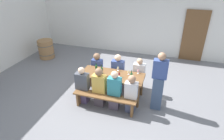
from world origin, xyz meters
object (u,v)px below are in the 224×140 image
wooden_door (194,36)px  bench_near (105,99)px  wine_glass_3 (118,67)px  seated_guest_far_2 (139,76)px  wine_glass_0 (129,71)px  standing_host (159,83)px  tasting_table (112,77)px  seated_guest_far_0 (97,70)px  seated_guest_near_1 (99,88)px  seated_guest_near_3 (131,94)px  wine_bottle_2 (96,68)px  wine_glass_1 (119,73)px  wine_glass_2 (138,70)px  wine_barrel (46,49)px  wine_bottle_0 (131,77)px  bench_far (118,76)px  wine_bottle_1 (102,71)px  seated_guest_near_2 (114,91)px  seated_guest_near_0 (83,86)px  seated_guest_far_1 (118,72)px

wooden_door → bench_near: wooden_door is taller
wine_glass_3 → seated_guest_far_2: bearing=20.8°
wine_glass_0 → standing_host: bearing=-20.0°
tasting_table → seated_guest_far_0: 0.85m
tasting_table → seated_guest_near_1: (-0.20, -0.52, -0.09)m
wooden_door → seated_guest_near_3: size_ratio=1.88×
wine_bottle_2 → wine_glass_0: size_ratio=1.78×
wine_glass_1 → wine_glass_2: bearing=37.2°
wine_glass_2 → wine_barrel: wine_glass_2 is taller
wine_glass_0 → wine_barrel: bearing=156.7°
wine_bottle_0 → seated_guest_near_1: (-0.82, -0.30, -0.31)m
tasting_table → seated_guest_near_1: 0.56m
seated_guest_near_1 → wine_bottle_2: bearing=28.3°
bench_far → wine_barrel: bearing=161.0°
wine_bottle_1 → wine_glass_1: bearing=6.6°
bench_far → wine_glass_2: (0.71, -0.37, 0.51)m
bench_far → seated_guest_near_2: bearing=-78.9°
seated_guest_near_0 → seated_guest_near_2: bearing=-90.0°
wine_bottle_2 → wine_barrel: (-3.11, 1.87, -0.46)m
wine_glass_1 → seated_guest_near_3: bearing=-44.9°
wine_bottle_1 → seated_guest_far_1: 0.77m
bench_near → wine_glass_3: 1.09m
wooden_door → seated_guest_near_2: (-2.15, -4.07, -0.50)m
wine_bottle_1 → seated_guest_far_2: bearing=33.2°
bench_near → tasting_table: bearing=90.0°
wine_glass_3 → seated_guest_near_2: (0.13, -0.81, -0.30)m
bench_near → wine_bottle_1: size_ratio=5.23×
bench_near → wine_bottle_2: 1.01m
wine_bottle_1 → wine_glass_3: wine_bottle_1 is taller
seated_guest_near_1 → wine_glass_1: bearing=-43.6°
seated_guest_near_0 → wine_bottle_1: bearing=-47.9°
wine_glass_1 → standing_host: (1.11, -0.10, -0.05)m
wine_bottle_2 → seated_guest_near_0: bearing=-110.6°
tasting_table → wine_glass_1: wine_glass_1 is taller
seated_guest_near_1 → seated_guest_near_3: 0.89m
wooden_door → wine_bottle_1: bearing=-126.0°
wine_bottle_2 → wine_glass_3: (0.60, 0.25, -0.00)m
bench_far → wine_bottle_1: bearing=-109.0°
wine_bottle_2 → bench_far: bearing=51.3°
wooden_door → wine_bottle_0: (-1.77, -3.77, -0.17)m
wine_glass_1 → wine_glass_2: wine_glass_1 is taller
wooden_door → wine_glass_0: bearing=-119.7°
bench_near → seated_guest_far_1: seated_guest_far_1 is taller
wine_glass_1 → seated_guest_far_0: bearing=147.3°
bench_far → seated_guest_near_2: seated_guest_near_2 is taller
seated_guest_near_3 → seated_guest_far_1: (-0.66, 1.04, 0.02)m
wooden_door → seated_guest_near_2: bearing=-117.9°
wine_bottle_1 → wine_bottle_2: wine_bottle_1 is taller
wine_bottle_1 → wine_glass_3: size_ratio=2.20×
bench_far → wine_barrel: 3.82m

